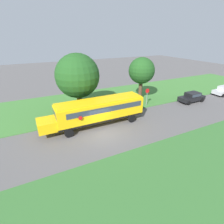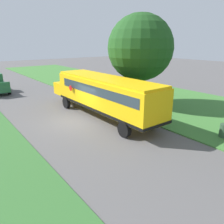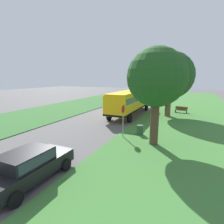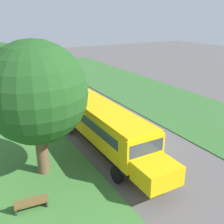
{
  "view_description": "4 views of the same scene",
  "coord_description": "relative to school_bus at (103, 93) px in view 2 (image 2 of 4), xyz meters",
  "views": [
    {
      "loc": [
        15.42,
        -6.68,
        10.1
      ],
      "look_at": [
        -1.04,
        1.56,
        1.9
      ],
      "focal_mm": 28.0,
      "sensor_mm": 36.0,
      "label": 1
    },
    {
      "loc": [
        7.22,
        13.7,
        5.66
      ],
      "look_at": [
        -1.16,
        2.85,
        1.23
      ],
      "focal_mm": 35.0,
      "sensor_mm": 36.0,
      "label": 2
    },
    {
      "loc": [
        -9.49,
        22.21,
        4.87
      ],
      "look_at": [
        -1.66,
        4.95,
        1.15
      ],
      "focal_mm": 28.0,
      "sensor_mm": 36.0,
      "label": 3
    },
    {
      "loc": [
        -10.08,
        -14.68,
        9.2
      ],
      "look_at": [
        0.32,
        3.76,
        1.26
      ],
      "focal_mm": 42.0,
      "sensor_mm": 36.0,
      "label": 4
    }
  ],
  "objects": [
    {
      "name": "trash_bin",
      "position": [
        -3.49,
        7.81,
        -1.47
      ],
      "size": [
        0.56,
        0.56,
        0.9
      ],
      "primitive_type": "cylinder",
      "color": "#2D4C33",
      "rests_on": "ground"
    },
    {
      "name": "grass_verge",
      "position": [
        -7.75,
        -0.33,
        -1.88
      ],
      "size": [
        12.0,
        80.0,
        0.08
      ],
      "primitive_type": "cube",
      "color": "#3D7533",
      "rests_on": "ground"
    },
    {
      "name": "park_bench",
      "position": [
        -6.15,
        -3.91,
        -1.45
      ],
      "size": [
        1.64,
        0.66,
        0.92
      ],
      "color": "brown",
      "rests_on": "ground"
    },
    {
      "name": "oak_tree_beside_bus",
      "position": [
        -4.65,
        -1.01,
        3.2
      ],
      "size": [
        5.8,
        5.8,
        8.05
      ],
      "color": "brown",
      "rests_on": "ground"
    },
    {
      "name": "ground_plane",
      "position": [
        2.25,
        -0.33,
        -1.92
      ],
      "size": [
        120.0,
        120.0,
        0.0
      ],
      "primitive_type": "plane",
      "color": "#565454"
    },
    {
      "name": "school_bus",
      "position": [
        0.0,
        0.0,
        0.0
      ],
      "size": [
        2.84,
        12.42,
        3.16
      ],
      "color": "yellow",
      "rests_on": "ground"
    }
  ]
}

